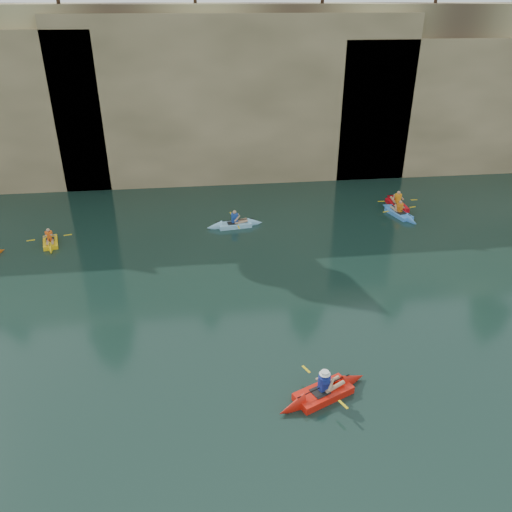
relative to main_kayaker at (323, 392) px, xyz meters
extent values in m
plane|color=black|center=(-2.63, 0.18, -0.17)|extent=(160.00, 160.00, 0.00)
cube|color=tan|center=(-2.63, 30.18, 5.83)|extent=(70.00, 16.00, 12.00)
cube|color=tan|center=(-0.63, 22.78, 5.53)|extent=(24.00, 2.40, 11.40)
cube|color=tan|center=(19.37, 22.78, 4.75)|extent=(26.00, 2.40, 9.84)
cube|color=black|center=(-6.63, 22.13, 1.43)|extent=(3.50, 1.00, 3.20)
cube|color=black|center=(7.37, 22.13, 2.08)|extent=(5.00, 1.00, 4.50)
cube|color=red|center=(0.00, 0.00, -0.02)|extent=(2.82, 1.88, 0.31)
cone|color=red|center=(1.17, 0.52, -0.02)|extent=(1.21, 1.13, 0.81)
cone|color=red|center=(-1.17, -0.52, -0.02)|extent=(1.21, 1.13, 0.81)
cube|color=black|center=(-0.14, -0.06, 0.11)|extent=(0.71, 0.69, 0.04)
cube|color=navy|center=(0.00, 0.00, 0.40)|extent=(0.41, 0.35, 0.51)
sphere|color=tan|center=(0.00, 0.00, 0.77)|extent=(0.22, 0.22, 0.22)
cylinder|color=black|center=(0.00, 0.00, 0.28)|extent=(1.99, 0.91, 0.04)
cube|color=gold|center=(-0.40, 0.90, 0.28)|extent=(0.24, 0.42, 0.02)
cube|color=gold|center=(0.40, -0.90, 0.28)|extent=(0.24, 0.42, 0.02)
cylinder|color=white|center=(0.00, 0.00, 0.82)|extent=(0.37, 0.37, 0.10)
cube|color=red|center=(8.81, 16.04, -0.03)|extent=(0.84, 2.78, 0.29)
cone|color=red|center=(8.81, 17.35, -0.03)|extent=(0.80, 0.98, 0.80)
cone|color=red|center=(8.81, 14.73, -0.03)|extent=(0.80, 0.98, 0.80)
cube|color=black|center=(8.81, 15.89, 0.09)|extent=(0.50, 0.55, 0.04)
cube|color=orange|center=(8.81, 16.04, 0.40)|extent=(0.24, 0.36, 0.53)
sphere|color=tan|center=(8.81, 16.04, 0.78)|extent=(0.22, 0.22, 0.22)
cylinder|color=black|center=(8.81, 16.04, 0.26)|extent=(0.04, 2.36, 0.04)
cube|color=gold|center=(7.73, 16.04, 0.26)|extent=(0.42, 0.08, 0.02)
cube|color=gold|center=(9.89, 16.04, 0.26)|extent=(0.42, 0.08, 0.02)
cube|color=yellow|center=(-11.78, 13.17, -0.05)|extent=(1.23, 2.28, 0.26)
cone|color=yellow|center=(-11.53, 12.17, -0.05)|extent=(0.86, 0.91, 0.70)
cone|color=yellow|center=(-12.02, 14.16, -0.05)|extent=(0.86, 0.91, 0.70)
cube|color=black|center=(-11.81, 13.31, 0.05)|extent=(0.56, 0.64, 0.04)
cube|color=#F45914|center=(-11.78, 13.17, 0.32)|extent=(0.28, 0.36, 0.47)
sphere|color=tan|center=(-11.78, 13.17, 0.66)|extent=(0.20, 0.20, 0.20)
cylinder|color=black|center=(-11.78, 13.17, 0.22)|extent=(0.53, 2.01, 0.04)
cube|color=gold|center=(-10.87, 13.39, 0.22)|extent=(0.43, 0.18, 0.02)
cube|color=gold|center=(-12.68, 12.94, 0.22)|extent=(0.43, 0.18, 0.02)
cube|color=#8ECCEE|center=(-1.71, 14.24, -0.03)|extent=(2.64, 1.11, 0.28)
cone|color=#8ECCEE|center=(-0.51, 14.39, -0.03)|extent=(0.99, 0.87, 0.76)
cone|color=#8ECCEE|center=(-2.90, 14.09, -0.03)|extent=(0.99, 0.87, 0.76)
cube|color=black|center=(-1.85, 14.22, 0.08)|extent=(0.61, 0.54, 0.04)
cube|color=#1B3F99|center=(-1.71, 14.24, 0.37)|extent=(0.37, 0.27, 0.51)
sphere|color=tan|center=(-1.71, 14.24, 0.74)|extent=(0.21, 0.21, 0.21)
cylinder|color=black|center=(-1.71, 14.24, 0.25)|extent=(2.24, 0.32, 0.04)
cube|color=gold|center=(-1.84, 15.26, 0.25)|extent=(0.13, 0.43, 0.02)
cube|color=gold|center=(-1.57, 13.22, 0.25)|extent=(0.13, 0.43, 0.02)
cube|color=#4691EF|center=(8.40, 14.68, -0.04)|extent=(1.41, 2.72, 0.27)
cone|color=#4691EF|center=(8.08, 15.87, -0.04)|extent=(0.94, 1.08, 0.73)
cone|color=#4691EF|center=(8.72, 13.49, -0.04)|extent=(0.94, 1.08, 0.73)
cube|color=black|center=(8.44, 14.54, 0.06)|extent=(0.58, 0.65, 0.04)
cube|color=orange|center=(8.40, 14.68, 0.34)|extent=(0.29, 0.38, 0.49)
sphere|color=tan|center=(8.40, 14.68, 0.70)|extent=(0.20, 0.20, 0.20)
cylinder|color=black|center=(8.40, 14.68, 0.23)|extent=(0.59, 2.09, 0.04)
cube|color=gold|center=(7.45, 14.43, 0.23)|extent=(0.43, 0.19, 0.02)
cube|color=gold|center=(9.34, 14.93, 0.23)|extent=(0.43, 0.19, 0.02)
camera|label=1|loc=(-3.79, -12.23, 11.63)|focal=35.00mm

